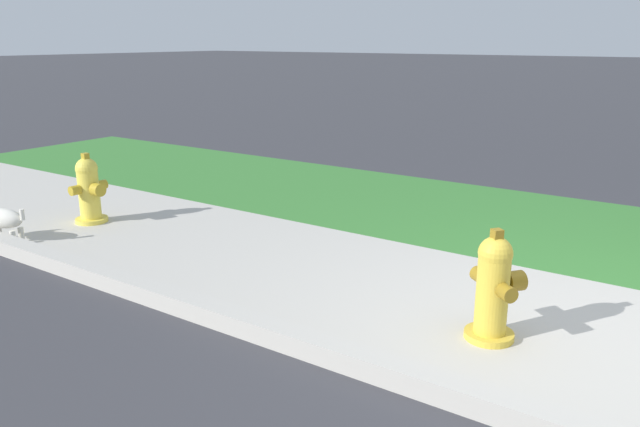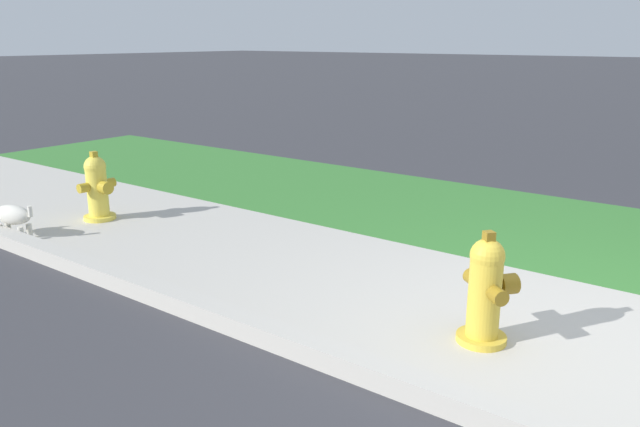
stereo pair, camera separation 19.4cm
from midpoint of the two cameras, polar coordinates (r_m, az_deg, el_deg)
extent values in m
plane|color=#38383D|center=(3.99, 27.14, -11.56)|extent=(120.00, 120.00, 0.00)
cube|color=#BCB7AD|center=(3.98, 27.15, -11.49)|extent=(18.00, 1.96, 0.01)
cylinder|color=gold|center=(3.84, 15.94, -10.96)|extent=(0.29, 0.29, 0.05)
cylinder|color=gold|center=(3.73, 16.25, -7.27)|extent=(0.19, 0.19, 0.49)
sphere|color=gold|center=(3.64, 16.55, -3.74)|extent=(0.20, 0.20, 0.20)
cube|color=olive|center=(3.61, 16.69, -2.02)|extent=(0.08, 0.08, 0.06)
cylinder|color=olive|center=(3.82, 15.26, -5.70)|extent=(0.13, 0.13, 0.09)
cylinder|color=olive|center=(3.60, 17.46, -7.22)|extent=(0.13, 0.13, 0.09)
cylinder|color=olive|center=(3.78, 18.20, -6.16)|extent=(0.16, 0.15, 0.12)
cylinder|color=yellow|center=(6.40, -18.66, -0.36)|extent=(0.30, 0.30, 0.05)
cylinder|color=yellow|center=(6.33, -18.87, 1.94)|extent=(0.19, 0.19, 0.48)
sphere|color=yellow|center=(6.28, -19.06, 4.06)|extent=(0.20, 0.20, 0.20)
cube|color=#B29323|center=(6.26, -19.16, 5.13)|extent=(0.06, 0.06, 0.06)
cylinder|color=#B29323|center=(6.39, -17.84, 2.69)|extent=(0.09, 0.09, 0.09)
cylinder|color=#B29323|center=(6.25, -20.01, 2.20)|extent=(0.09, 0.09, 0.09)
cylinder|color=#B29323|center=(6.20, -18.18, 2.26)|extent=(0.11, 0.12, 0.12)
ellipsoid|color=silver|center=(6.03, -25.49, -0.11)|extent=(0.41, 0.27, 0.17)
cylinder|color=silver|center=(6.13, -26.43, -1.49)|extent=(0.05, 0.05, 0.13)
cylinder|color=silver|center=(6.19, -25.80, -1.25)|extent=(0.05, 0.05, 0.13)
cylinder|color=silver|center=(5.96, -24.82, -1.75)|extent=(0.05, 0.05, 0.13)
cylinder|color=silver|center=(6.02, -24.19, -1.51)|extent=(0.05, 0.05, 0.13)
cylinder|color=silver|center=(5.88, -24.14, 0.18)|extent=(0.04, 0.04, 0.09)
camera|label=1|loc=(0.10, -88.85, 0.33)|focal=35.00mm
camera|label=2|loc=(0.10, 91.15, -0.33)|focal=35.00mm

